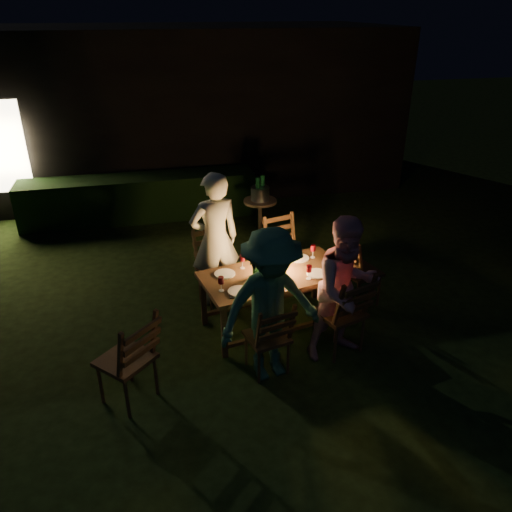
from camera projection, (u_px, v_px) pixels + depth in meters
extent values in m
plane|color=black|center=(192.00, 326.00, 6.18)|extent=(40.00, 40.00, 0.00)
cube|color=black|center=(155.00, 106.00, 10.85)|extent=(10.00, 4.00, 3.20)
cube|color=black|center=(140.00, 198.00, 9.16)|extent=(4.20, 0.70, 0.80)
cube|color=#482F18|center=(275.00, 275.00, 5.93)|extent=(1.85, 1.17, 0.06)
cube|color=#482F18|center=(224.00, 333.00, 5.52)|extent=(0.07, 0.07, 0.63)
cube|color=#482F18|center=(204.00, 302.00, 6.09)|extent=(0.07, 0.07, 0.63)
cube|color=#482F18|center=(345.00, 302.00, 6.09)|extent=(0.07, 0.07, 0.63)
cube|color=#482F18|center=(315.00, 276.00, 6.67)|extent=(0.07, 0.07, 0.63)
cube|color=#482F18|center=(267.00, 337.00, 5.27)|extent=(0.49, 0.48, 0.04)
cube|color=#482F18|center=(275.00, 325.00, 5.00)|extent=(0.44, 0.22, 0.49)
cube|color=#482F18|center=(340.00, 313.00, 5.57)|extent=(0.60, 0.58, 0.04)
cube|color=#482F18|center=(355.00, 298.00, 5.28)|extent=(0.50, 0.30, 0.56)
cube|color=#482F18|center=(218.00, 271.00, 6.47)|extent=(0.57, 0.55, 0.04)
cube|color=#482F18|center=(211.00, 245.00, 6.49)|extent=(0.49, 0.28, 0.55)
cube|color=#482F18|center=(286.00, 257.00, 6.83)|extent=(0.56, 0.54, 0.04)
cube|color=#482F18|center=(280.00, 231.00, 6.86)|extent=(0.49, 0.26, 0.55)
cube|color=#482F18|center=(361.00, 271.00, 6.48)|extent=(0.54, 0.55, 0.04)
cube|color=#482F18|center=(350.00, 255.00, 6.27)|extent=(0.26, 0.48, 0.54)
cube|color=#482F18|center=(125.00, 360.00, 4.83)|extent=(0.66, 0.66, 0.04)
cube|color=#482F18|center=(137.00, 341.00, 4.60)|extent=(0.45, 0.44, 0.56)
imported|color=beige|center=(215.00, 240.00, 6.34)|extent=(0.72, 0.54, 1.79)
imported|color=#D290A0|center=(346.00, 289.00, 5.36)|extent=(0.91, 0.77, 1.66)
imported|color=#397254|center=(270.00, 306.00, 5.02)|extent=(1.20, 0.83, 1.70)
cube|color=white|center=(277.00, 270.00, 5.97)|extent=(0.15, 0.15, 0.03)
cube|color=white|center=(277.00, 246.00, 5.82)|extent=(0.16, 0.16, 0.03)
cylinder|color=#FF9E3F|center=(277.00, 261.00, 5.91)|extent=(0.09, 0.09, 0.18)
cylinder|color=white|center=(225.00, 274.00, 5.89)|extent=(0.25, 0.25, 0.01)
cylinder|color=white|center=(239.00, 291.00, 5.53)|extent=(0.25, 0.25, 0.01)
cylinder|color=white|center=(299.00, 258.00, 6.25)|extent=(0.25, 0.25, 0.01)
cylinder|color=white|center=(317.00, 274.00, 5.89)|extent=(0.25, 0.25, 0.01)
cylinder|color=#0F471E|center=(255.00, 267.00, 5.76)|extent=(0.07, 0.07, 0.28)
cube|color=red|center=(275.00, 288.00, 5.59)|extent=(0.18, 0.14, 0.01)
cube|color=red|center=(328.00, 275.00, 5.87)|extent=(0.18, 0.14, 0.01)
cube|color=black|center=(236.00, 296.00, 5.44)|extent=(0.14, 0.07, 0.01)
cylinder|color=#876143|center=(260.00, 201.00, 8.12)|extent=(0.54, 0.54, 0.04)
cylinder|color=#876143|center=(260.00, 221.00, 8.28)|extent=(0.06, 0.06, 0.71)
cylinder|color=#A5A8AD|center=(260.00, 194.00, 8.06)|extent=(0.30, 0.30, 0.22)
cylinder|color=#0F471E|center=(258.00, 192.00, 7.99)|extent=(0.07, 0.07, 0.32)
cylinder|color=#0F471E|center=(263.00, 190.00, 8.08)|extent=(0.07, 0.07, 0.32)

